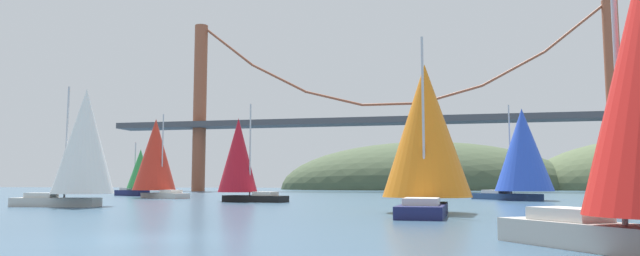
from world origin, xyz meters
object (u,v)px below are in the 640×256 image
sailboat_orange_sail (426,134)px  sailboat_scarlet_sail (156,156)px  sailboat_crimson_sail (239,158)px  sailboat_white_mainsail (83,143)px  sailboat_green_sail (139,172)px  sailboat_blue_spinnaker (522,152)px

sailboat_orange_sail → sailboat_scarlet_sail: size_ratio=1.03×
sailboat_crimson_sail → sailboat_orange_sail: bearing=-43.4°
sailboat_white_mainsail → sailboat_green_sail: 35.22m
sailboat_green_sail → sailboat_scarlet_sail: bearing=-51.0°
sailboat_scarlet_sail → sailboat_green_sail: bearing=129.0°
sailboat_white_mainsail → sailboat_green_sail: bearing=113.4°
sailboat_white_mainsail → sailboat_orange_sail: bearing=-7.9°
sailboat_orange_sail → sailboat_green_sail: size_ratio=1.37×
sailboat_blue_spinnaker → sailboat_scarlet_sail: 40.65m
sailboat_orange_sail → sailboat_crimson_sail: size_ratio=1.09×
sailboat_green_sail → sailboat_scarlet_sail: (7.10, -8.77, 1.63)m
sailboat_blue_spinnaker → sailboat_green_sail: bearing=168.5°
sailboat_white_mainsail → sailboat_scarlet_sail: bearing=106.3°
sailboat_crimson_sail → sailboat_blue_spinnaker: bearing=19.8°
sailboat_crimson_sail → sailboat_green_sail: bearing=137.9°
sailboat_green_sail → sailboat_scarlet_sail: size_ratio=0.75×
sailboat_orange_sail → sailboat_green_sail: bearing=137.3°
sailboat_white_mainsail → sailboat_blue_spinnaker: size_ratio=0.90×
sailboat_orange_sail → sailboat_green_sail: 52.75m
sailboat_green_sail → sailboat_crimson_sail: (21.31, -19.22, 0.82)m
sailboat_white_mainsail → sailboat_orange_sail: size_ratio=0.89×
sailboat_blue_spinnaker → sailboat_crimson_sail: sailboat_blue_spinnaker is taller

